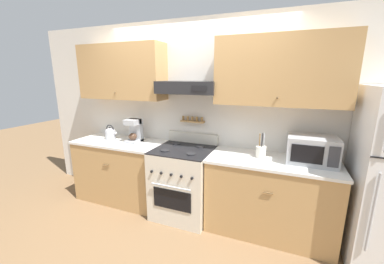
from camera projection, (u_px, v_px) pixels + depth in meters
The scene contains 9 objects.
ground_plane at pixel (175, 225), 2.96m from camera, with size 16.00×16.00×0.00m, color brown.
wall_back at pixel (194, 100), 3.13m from camera, with size 5.20×0.46×2.55m.
counter_left at pixel (122, 170), 3.52m from camera, with size 1.32×0.65×0.91m.
counter_right at pixel (269, 196), 2.75m from camera, with size 1.43×0.65×0.91m.
stove_range at pixel (184, 182), 3.11m from camera, with size 0.73×0.72×1.06m.
tea_kettle at pixel (110, 133), 3.50m from camera, with size 0.19×0.15×0.22m.
coffee_maker at pixel (135, 130), 3.36m from camera, with size 0.18×0.23×0.33m.
microwave at pixel (312, 150), 2.52m from camera, with size 0.50×0.36×0.29m.
utensil_crock at pixel (261, 151), 2.71m from camera, with size 0.12×0.12×0.29m.
Camera 1 is at (1.18, -2.33, 1.83)m, focal length 22.00 mm.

